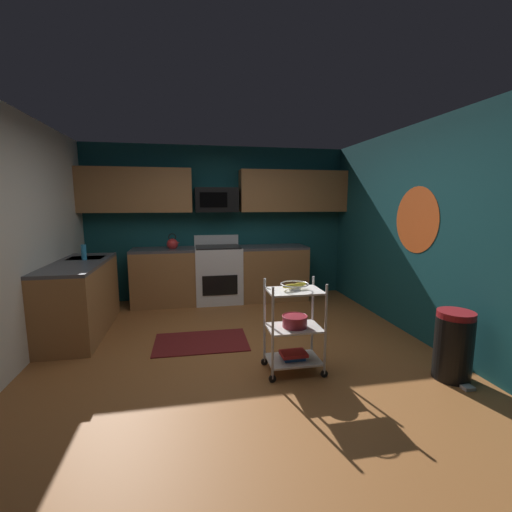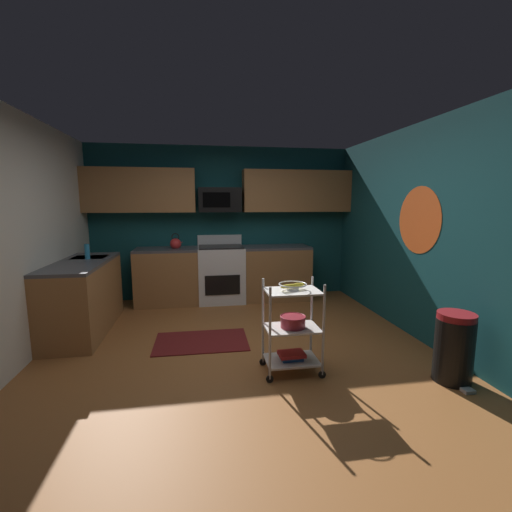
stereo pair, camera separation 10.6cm
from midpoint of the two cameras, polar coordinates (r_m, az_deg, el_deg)
The scene contains 17 objects.
floor at distance 4.04m, azimuth -1.98°, elevation -15.80°, with size 4.40×4.80×0.04m, color #995B2D.
wall_back at distance 6.10m, azimuth -5.01°, elevation 5.39°, with size 4.52×0.06×2.60m, color #14474C.
wall_left at distance 4.06m, azimuth -35.08°, elevation 2.09°, with size 0.06×4.80×2.60m, color silver.
wall_right at distance 4.55m, azimuth 27.07°, elevation 3.28°, with size 0.06×4.80×2.60m, color #14474C.
wall_flower_decal at distance 4.64m, azimuth 25.76°, elevation 5.32°, with size 0.81×0.81×0.00m, color #E5591E.
counter_run at distance 5.48m, azimuth -11.59°, elevation -4.00°, with size 3.65×2.23×0.92m.
oven_range at distance 5.88m, azimuth -5.23°, elevation -2.83°, with size 0.76×0.65×1.10m.
upper_cabinets at distance 5.90m, azimuth -4.80°, elevation 10.61°, with size 4.40×0.33×0.70m.
microwave at distance 5.87m, azimuth -5.48°, elevation 9.15°, with size 0.70×0.39×0.40m.
rolling_cart at distance 3.48m, azimuth 6.82°, elevation -11.65°, with size 0.58×0.38×0.91m.
fruit_bowl at distance 3.35m, azimuth 6.96°, elevation -4.83°, with size 0.27×0.27×0.07m.
mixing_bowl_large at distance 3.45m, azimuth 6.97°, elevation -10.59°, with size 0.25×0.25×0.11m.
book_stack at distance 3.58m, azimuth 6.74°, elevation -15.91°, with size 0.26×0.18×0.07m.
kettle at distance 5.79m, azimuth -12.54°, elevation 2.01°, with size 0.21×0.18×0.26m.
dish_soap_bottle at distance 5.06m, azimuth -25.45°, elevation 0.66°, with size 0.06×0.06×0.20m, color #2D8CBF.
trash_can at distance 3.83m, azimuth 30.45°, elevation -12.84°, with size 0.34×0.42×0.66m.
floor_rug at distance 4.34m, azimuth -8.24°, elevation -13.72°, with size 1.10×0.70×0.01m, color maroon.
Camera 2 is at (-0.41, -3.65, 1.66)m, focal length 24.36 mm.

